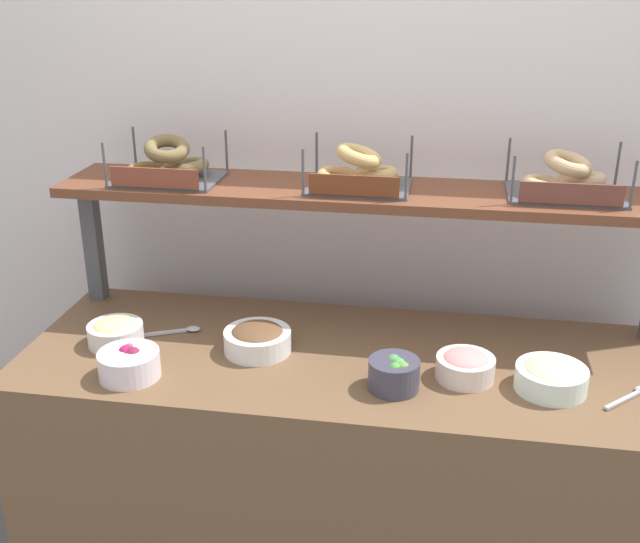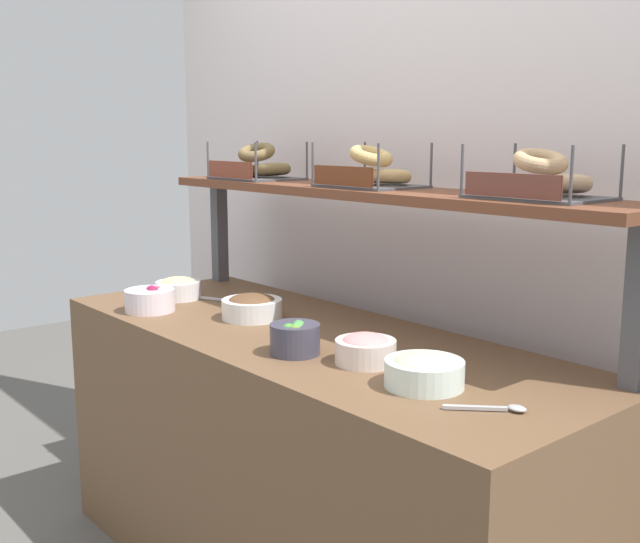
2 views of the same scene
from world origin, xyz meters
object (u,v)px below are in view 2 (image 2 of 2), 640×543
Objects in this scene: bowl_chocolate_spread at (252,306)px; bowl_scallion_spread at (424,370)px; bowl_veggie_mix at (295,338)px; serving_spoon_near_plate at (227,300)px; bagel_basket_cinnamon_raisin at (256,167)px; bowl_egg_salad at (178,288)px; bagel_basket_plain at (538,181)px; bowl_beet_salad at (150,300)px; bowl_lox_spread at (366,349)px; bagel_basket_sesame at (370,173)px; serving_spoon_by_edge at (498,408)px.

bowl_chocolate_spread and bowl_scallion_spread have the same top height.
bowl_scallion_spread is 1.38× the size of bowl_veggie_mix.
serving_spoon_near_plate is (-0.27, 0.08, -0.03)m from bowl_chocolate_spread.
bowl_egg_salad is at bearing -106.78° from bagel_basket_cinnamon_raisin.
bowl_veggie_mix is 0.76m from bagel_basket_plain.
bowl_beet_salad is 1.05× the size of bowl_lox_spread.
bagel_basket_cinnamon_raisin reaches higher than bagel_basket_sesame.
bowl_beet_salad is 0.29m from serving_spoon_near_plate.
bowl_veggie_mix is at bearing -134.96° from bagel_basket_plain.
bagel_basket_plain is at bearing 19.23° from bowl_chocolate_spread.
serving_spoon_near_plate is at bearing -158.33° from bagel_basket_sesame.
bowl_chocolate_spread is 0.43m from bowl_egg_salad.
bagel_basket_plain reaches higher than bowl_veggie_mix.
bagel_basket_cinnamon_raisin is 0.97× the size of bagel_basket_plain.
bowl_chocolate_spread is at bearing 175.47° from serving_spoon_by_edge.
bagel_basket_sesame is at bearing 135.28° from bowl_lox_spread.
serving_spoon_by_edge is at bearing -2.13° from bowl_egg_salad.
bagel_basket_plain is (1.29, 0.33, 0.44)m from bowl_egg_salad.
bowl_chocolate_spread is 1.01m from bagel_basket_plain.
bowl_scallion_spread is 1.16× the size of bowl_egg_salad.
bowl_chocolate_spread is 1.43× the size of bowl_veggie_mix.
bowl_egg_salad is at bearing 171.93° from bowl_veggie_mix.
serving_spoon_near_plate is 0.55× the size of bagel_basket_sesame.
serving_spoon_near_plate is at bearing 32.42° from bowl_egg_salad.
bagel_basket_sesame is 0.93× the size of bagel_basket_plain.
serving_spoon_near_plate is (-1.09, 0.16, -0.03)m from bowl_scallion_spread.
bowl_veggie_mix is 0.63m from serving_spoon_by_edge.
bowl_egg_salad is 0.51× the size of bagel_basket_cinnamon_raisin.
bagel_basket_sesame is at bearing 40.64° from bowl_beet_salad.
bowl_beet_salad is 1.35m from bagel_basket_plain.
bowl_beet_salad is 0.92m from bowl_lox_spread.
bowl_chocolate_spread reaches higher than serving_spoon_by_edge.
serving_spoon_by_edge is (1.35, 0.12, -0.03)m from bowl_beet_salad.
bowl_chocolate_spread is 0.60m from bowl_lox_spread.
bowl_lox_spread is 1.09m from bagel_basket_cinnamon_raisin.
bowl_scallion_spread is at bearing -32.56° from bagel_basket_sesame.
bowl_veggie_mix reaches higher than bowl_beet_salad.
serving_spoon_near_plate is 0.73m from bagel_basket_sesame.
bowl_chocolate_spread is at bearing -16.01° from serving_spoon_near_plate.
bagel_basket_plain is (0.45, 0.45, 0.43)m from bowl_veggie_mix.
bowl_chocolate_spread is 0.62× the size of bagel_basket_cinnamon_raisin.
serving_spoon_by_edge is (1.47, -0.05, -0.03)m from bowl_egg_salad.
serving_spoon_near_plate is at bearing 171.73° from bowl_scallion_spread.
bowl_egg_salad is 0.20m from serving_spoon_near_plate.
bowl_egg_salad is (-1.26, 0.05, -0.00)m from bowl_scallion_spread.
bowl_egg_salad is at bearing 177.87° from serving_spoon_by_edge.
serving_spoon_by_edge is at bearing -0.01° from bowl_scallion_spread.
bowl_lox_spread is at bearing -19.13° from bagel_basket_cinnamon_raisin.
bowl_lox_spread is at bearing 174.34° from bowl_scallion_spread.
serving_spoon_near_plate is 0.53× the size of bagel_basket_cinnamon_raisin.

